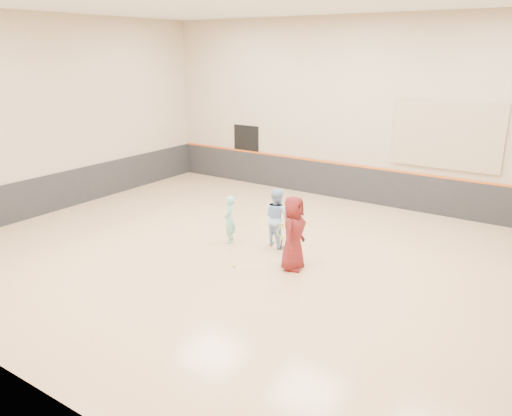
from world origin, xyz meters
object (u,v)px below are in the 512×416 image
Objects in this scene: instructor at (277,217)px; young_man at (293,233)px; spare_racket at (284,221)px; girl at (229,220)px.

instructor is 1.50m from young_man.
young_man is 2.34× the size of spare_racket.
spare_racket is at bearing 25.09° from young_man.
instructor is (1.16, 0.52, 0.13)m from girl.
spare_racket is at bearing 142.89° from girl.
young_man reaches higher than spare_racket.
instructor is 2.03× the size of spare_racket.
girl is 1.28m from instructor.
instructor is at bearing 36.53° from young_man.
spare_racket is at bearing -46.88° from instructor.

